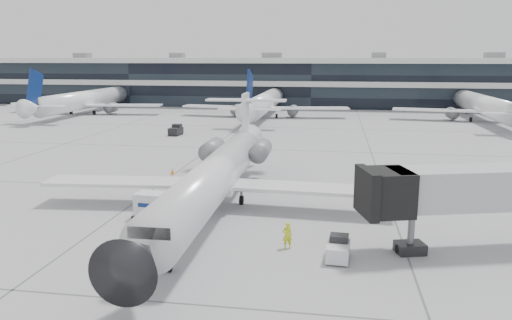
% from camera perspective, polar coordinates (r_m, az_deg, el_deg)
% --- Properties ---
extents(ground, '(220.00, 220.00, 0.00)m').
position_cam_1_polar(ground, '(42.66, 1.24, -3.76)').
color(ground, gray).
rests_on(ground, ground).
extents(terminal, '(170.00, 22.00, 10.00)m').
position_cam_1_polar(terminal, '(123.02, 6.58, 8.65)').
color(terminal, black).
rests_on(terminal, ground).
extents(bg_jet_left, '(32.00, 40.00, 9.60)m').
position_cam_1_polar(bg_jet_left, '(108.88, -18.70, 5.09)').
color(bg_jet_left, white).
rests_on(bg_jet_left, ground).
extents(bg_jet_center, '(32.00, 40.00, 9.60)m').
position_cam_1_polar(bg_jet_center, '(97.36, 1.04, 4.99)').
color(bg_jet_center, white).
rests_on(bg_jet_center, ground).
extents(bg_jet_right, '(32.00, 40.00, 9.60)m').
position_cam_1_polar(bg_jet_right, '(99.95, 24.44, 4.12)').
color(bg_jet_right, white).
rests_on(bg_jet_right, ground).
extents(regional_jet, '(27.17, 33.80, 7.82)m').
position_cam_1_polar(regional_jet, '(37.79, -4.55, -1.65)').
color(regional_jet, silver).
rests_on(regional_jet, ground).
extents(jet_bridge, '(16.11, 7.13, 5.24)m').
position_cam_1_polar(jet_bridge, '(33.02, 27.00, -2.82)').
color(jet_bridge, '#AFB0B3').
rests_on(jet_bridge, ground).
extents(ramp_worker, '(0.71, 0.58, 1.66)m').
position_cam_1_polar(ramp_worker, '(30.43, 3.60, -8.59)').
color(ramp_worker, '#CEDD17').
rests_on(ramp_worker, ground).
extents(baggage_tug, '(1.40, 2.19, 1.34)m').
position_cam_1_polar(baggage_tug, '(29.27, 9.39, -10.05)').
color(baggage_tug, silver).
rests_on(baggage_tug, ground).
extents(cargo_uld, '(2.40, 1.86, 1.85)m').
position_cam_1_polar(cargo_uld, '(36.59, -11.98, -5.14)').
color(cargo_uld, black).
rests_on(cargo_uld, ground).
extents(traffic_cone, '(0.51, 0.51, 0.60)m').
position_cam_1_polar(traffic_cone, '(49.96, -9.53, -1.29)').
color(traffic_cone, orange).
rests_on(traffic_cone, ground).
extents(far_tug, '(1.69, 2.62, 1.59)m').
position_cam_1_polar(far_tug, '(74.91, -9.14, 3.37)').
color(far_tug, black).
rests_on(far_tug, ground).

